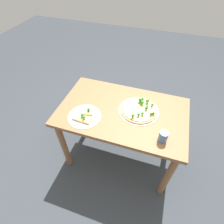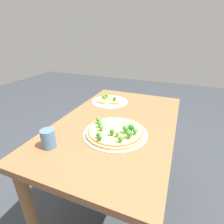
# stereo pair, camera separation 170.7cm
# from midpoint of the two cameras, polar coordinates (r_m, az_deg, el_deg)

# --- Properties ---
(ground_plane) EXTENTS (8.00, 8.00, 0.00)m
(ground_plane) POSITION_cam_midpoint_polar(r_m,az_deg,el_deg) (1.74, 28.67, -46.87)
(ground_plane) COLOR #33383D
(dining_table) EXTENTS (1.17, 0.72, 0.76)m
(dining_table) POSITION_cam_midpoint_polar(r_m,az_deg,el_deg) (1.18, 36.38, -35.57)
(dining_table) COLOR brown
(dining_table) RESTS_ON ground_plane
(pizza_tray_whole) EXTENTS (0.37, 0.37, 0.07)m
(pizza_tray_whole) POSITION_cam_midpoint_polar(r_m,az_deg,el_deg) (1.03, 43.76, -38.18)
(pizza_tray_whole) COLOR #B7B7BC
(pizza_tray_whole) RESTS_ON dining_table
(pizza_tray_slice) EXTENTS (0.29, 0.29, 0.06)m
(pizza_tray_slice) POSITION_cam_midpoint_polar(r_m,az_deg,el_deg) (1.24, 26.55, -20.31)
(pizza_tray_slice) COLOR #B7B7BC
(pizza_tray_slice) RESTS_ON dining_table
(drinking_cup) EXTENTS (0.07, 0.07, 0.10)m
(drinking_cup) POSITION_cam_midpoint_polar(r_m,az_deg,el_deg) (0.83, 26.13, -52.18)
(drinking_cup) COLOR #4C7099
(drinking_cup) RESTS_ON dining_table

